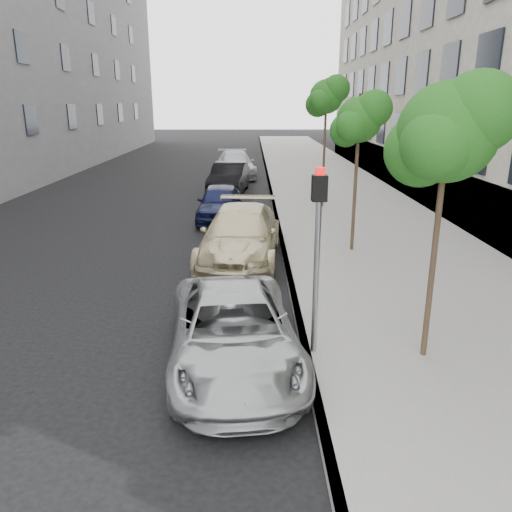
{
  "coord_description": "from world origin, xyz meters",
  "views": [
    {
      "loc": [
        0.21,
        -6.28,
        4.34
      ],
      "look_at": [
        0.3,
        2.92,
        1.5
      ],
      "focal_mm": 35.0,
      "sensor_mm": 36.0,
      "label": 1
    }
  ],
  "objects_px": {
    "tree_near": "(449,132)",
    "sedan_blue": "(220,203)",
    "minivan": "(233,331)",
    "signal_pole": "(317,241)",
    "tree_far": "(327,97)",
    "tree_mid": "(360,120)",
    "sedan_black": "(229,178)",
    "suv": "(241,235)",
    "sedan_rear": "(235,164)"
  },
  "relations": [
    {
      "from": "tree_mid",
      "to": "sedan_blue",
      "type": "xyz_separation_m",
      "value": [
        -4.22,
        4.53,
        -3.2
      ]
    },
    {
      "from": "signal_pole",
      "to": "sedan_black",
      "type": "relative_size",
      "value": 0.72
    },
    {
      "from": "suv",
      "to": "tree_far",
      "type": "bearing_deg",
      "value": 69.94
    },
    {
      "from": "signal_pole",
      "to": "minivan",
      "type": "height_order",
      "value": "signal_pole"
    },
    {
      "from": "suv",
      "to": "sedan_black",
      "type": "bearing_deg",
      "value": 98.9
    },
    {
      "from": "tree_near",
      "to": "sedan_blue",
      "type": "relative_size",
      "value": 1.18
    },
    {
      "from": "signal_pole",
      "to": "suv",
      "type": "bearing_deg",
      "value": 100.13
    },
    {
      "from": "tree_near",
      "to": "sedan_blue",
      "type": "xyz_separation_m",
      "value": [
        -4.22,
        11.03,
        -3.23
      ]
    },
    {
      "from": "sedan_rear",
      "to": "tree_mid",
      "type": "bearing_deg",
      "value": -82.55
    },
    {
      "from": "tree_near",
      "to": "tree_far",
      "type": "bearing_deg",
      "value": 90.0
    },
    {
      "from": "suv",
      "to": "sedan_rear",
      "type": "distance_m",
      "value": 16.7
    },
    {
      "from": "tree_mid",
      "to": "suv",
      "type": "distance_m",
      "value": 4.61
    },
    {
      "from": "tree_mid",
      "to": "signal_pole",
      "type": "bearing_deg",
      "value": -106.86
    },
    {
      "from": "minivan",
      "to": "sedan_blue",
      "type": "distance_m",
      "value": 11.15
    },
    {
      "from": "signal_pole",
      "to": "minivan",
      "type": "bearing_deg",
      "value": -174.59
    },
    {
      "from": "tree_mid",
      "to": "minivan",
      "type": "height_order",
      "value": "tree_mid"
    },
    {
      "from": "suv",
      "to": "sedan_rear",
      "type": "height_order",
      "value": "sedan_rear"
    },
    {
      "from": "tree_mid",
      "to": "tree_far",
      "type": "relative_size",
      "value": 0.86
    },
    {
      "from": "minivan",
      "to": "sedan_blue",
      "type": "bearing_deg",
      "value": 88.56
    },
    {
      "from": "sedan_blue",
      "to": "tree_near",
      "type": "bearing_deg",
      "value": -67.69
    },
    {
      "from": "sedan_black",
      "to": "tree_far",
      "type": "bearing_deg",
      "value": -37.58
    },
    {
      "from": "suv",
      "to": "sedan_rear",
      "type": "xyz_separation_m",
      "value": [
        -0.65,
        16.69,
        0.01
      ]
    },
    {
      "from": "suv",
      "to": "minivan",
      "type": "bearing_deg",
      "value": -85.21
    },
    {
      "from": "tree_mid",
      "to": "sedan_rear",
      "type": "distance_m",
      "value": 16.78
    },
    {
      "from": "tree_near",
      "to": "suv",
      "type": "height_order",
      "value": "tree_near"
    },
    {
      "from": "minivan",
      "to": "sedan_blue",
      "type": "height_order",
      "value": "sedan_blue"
    },
    {
      "from": "signal_pole",
      "to": "suv",
      "type": "height_order",
      "value": "signal_pole"
    },
    {
      "from": "tree_mid",
      "to": "sedan_black",
      "type": "bearing_deg",
      "value": 111.45
    },
    {
      "from": "tree_far",
      "to": "sedan_rear",
      "type": "bearing_deg",
      "value": 112.72
    },
    {
      "from": "tree_far",
      "to": "tree_mid",
      "type": "bearing_deg",
      "value": -90.0
    },
    {
      "from": "suv",
      "to": "sedan_blue",
      "type": "height_order",
      "value": "suv"
    },
    {
      "from": "minivan",
      "to": "signal_pole",
      "type": "bearing_deg",
      "value": 3.09
    },
    {
      "from": "tree_near",
      "to": "minivan",
      "type": "xyz_separation_m",
      "value": [
        -3.33,
        -0.08,
        -3.27
      ]
    },
    {
      "from": "minivan",
      "to": "sedan_black",
      "type": "bearing_deg",
      "value": 86.64
    },
    {
      "from": "tree_far",
      "to": "minivan",
      "type": "relative_size",
      "value": 1.15
    },
    {
      "from": "tree_near",
      "to": "tree_mid",
      "type": "relative_size",
      "value": 1.03
    },
    {
      "from": "minivan",
      "to": "tree_mid",
      "type": "bearing_deg",
      "value": 57.14
    },
    {
      "from": "sedan_rear",
      "to": "signal_pole",
      "type": "bearing_deg",
      "value": -91.27
    },
    {
      "from": "tree_near",
      "to": "minivan",
      "type": "relative_size",
      "value": 1.03
    },
    {
      "from": "tree_near",
      "to": "suv",
      "type": "distance_m",
      "value": 7.41
    },
    {
      "from": "sedan_black",
      "to": "tree_mid",
      "type": "bearing_deg",
      "value": -61.96
    },
    {
      "from": "tree_near",
      "to": "suv",
      "type": "bearing_deg",
      "value": 119.77
    },
    {
      "from": "suv",
      "to": "sedan_blue",
      "type": "distance_m",
      "value": 5.29
    },
    {
      "from": "tree_far",
      "to": "sedan_black",
      "type": "distance_m",
      "value": 6.91
    },
    {
      "from": "tree_mid",
      "to": "suv",
      "type": "relative_size",
      "value": 0.87
    },
    {
      "from": "sedan_blue",
      "to": "minivan",
      "type": "bearing_deg",
      "value": -84.04
    },
    {
      "from": "tree_near",
      "to": "suv",
      "type": "relative_size",
      "value": 0.9
    },
    {
      "from": "tree_mid",
      "to": "minivan",
      "type": "relative_size",
      "value": 1.0
    },
    {
      "from": "sedan_black",
      "to": "sedan_blue",
      "type": "bearing_deg",
      "value": -84.29
    },
    {
      "from": "minivan",
      "to": "sedan_rear",
      "type": "xyz_separation_m",
      "value": [
        -0.65,
        22.59,
        0.13
      ]
    }
  ]
}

